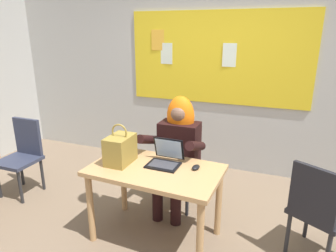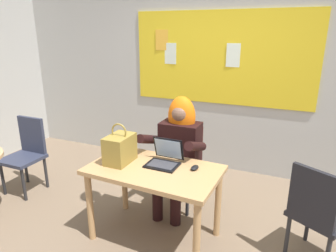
{
  "view_description": "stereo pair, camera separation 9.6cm",
  "coord_description": "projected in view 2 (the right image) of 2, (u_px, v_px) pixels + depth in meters",
  "views": [
    {
      "loc": [
        0.87,
        -2.14,
        1.9
      ],
      "look_at": [
        -0.13,
        0.41,
        1.03
      ],
      "focal_mm": 32.26,
      "sensor_mm": 36.0,
      "label": 1
    },
    {
      "loc": [
        0.96,
        -2.11,
        1.9
      ],
      "look_at": [
        -0.13,
        0.41,
        1.03
      ],
      "focal_mm": 32.26,
      "sensor_mm": 36.0,
      "label": 2
    }
  ],
  "objects": [
    {
      "name": "chair_spare_by_window",
      "position": [
        27.0,
        151.0,
        3.67
      ],
      "size": [
        0.42,
        0.42,
        0.9
      ],
      "rotation": [
        0.0,
        0.0,
        4.71
      ],
      "color": "#2D3347",
      "rests_on": "ground"
    },
    {
      "name": "person_costumed",
      "position": [
        178.0,
        146.0,
        3.2
      ],
      "size": [
        0.59,
        0.6,
        1.25
      ],
      "rotation": [
        0.0,
        0.0,
        -1.57
      ],
      "color": "black",
      "rests_on": "ground"
    },
    {
      "name": "ground_plane",
      "position": [
        163.0,
        246.0,
        2.78
      ],
      "size": [
        24.0,
        24.0,
        0.0
      ],
      "primitive_type": "plane",
      "color": "#75604C"
    },
    {
      "name": "handbag",
      "position": [
        120.0,
        149.0,
        2.78
      ],
      "size": [
        0.2,
        0.3,
        0.38
      ],
      "rotation": [
        0.0,
        0.0,
        -0.09
      ],
      "color": "olive",
      "rests_on": "desk_main"
    },
    {
      "name": "computer_mouse",
      "position": [
        195.0,
        168.0,
        2.66
      ],
      "size": [
        0.07,
        0.11,
        0.03
      ],
      "primitive_type": "ellipsoid",
      "rotation": [
        0.0,
        0.0,
        -0.14
      ],
      "color": "black",
      "rests_on": "desk_main"
    },
    {
      "name": "laptop",
      "position": [
        165.0,
        158.0,
        2.77
      ],
      "size": [
        0.29,
        0.29,
        0.23
      ],
      "rotation": [
        0.0,
        0.0,
        -0.01
      ],
      "color": "black",
      "rests_on": "desk_main"
    },
    {
      "name": "desk_main",
      "position": [
        154.0,
        178.0,
        2.73
      ],
      "size": [
        1.2,
        0.74,
        0.72
      ],
      "rotation": [
        0.0,
        0.0,
        -0.04
      ],
      "color": "tan",
      "rests_on": "ground"
    },
    {
      "name": "wall_back_bulletin",
      "position": [
        221.0,
        68.0,
        4.02
      ],
      "size": [
        6.43,
        1.99,
        2.8
      ],
      "color": "#B2B2AD",
      "rests_on": "ground"
    },
    {
      "name": "chair_extra_corner",
      "position": [
        317.0,
        211.0,
        2.44
      ],
      "size": [
        0.57,
        0.57,
        0.9
      ],
      "rotation": [
        0.0,
        0.0,
        1.06
      ],
      "color": "black",
      "rests_on": "ground"
    },
    {
      "name": "chair_at_desk",
      "position": [
        182.0,
        161.0,
        3.38
      ],
      "size": [
        0.44,
        0.44,
        0.9
      ],
      "rotation": [
        0.0,
        0.0,
        -1.61
      ],
      "color": "#4C1E19",
      "rests_on": "ground"
    }
  ]
}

